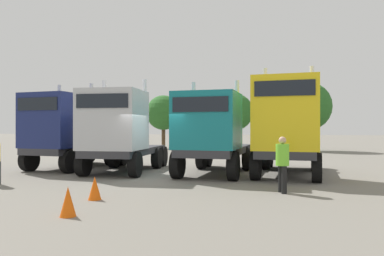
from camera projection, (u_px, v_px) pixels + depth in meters
The scene contains 11 objects.
ground at pixel (158, 178), 14.92m from camera, with size 200.00×200.00×0.00m, color slate.
semi_truck_navy at pixel (65, 131), 17.87m from camera, with size 3.18×6.03×4.14m.
semi_truck_silver at pixel (118, 131), 16.28m from camera, with size 2.91×5.92×4.15m.
semi_truck_teal at pixel (212, 133), 15.55m from camera, with size 2.87×6.19×3.96m.
semi_truck_yellow at pixel (287, 127), 15.05m from camera, with size 2.98×6.34×4.51m.
visitor_with_camera at pixel (282, 160), 11.47m from camera, with size 0.52×0.52×1.71m.
traffic_cone_near at pixel (68, 202), 8.39m from camera, with size 0.36×0.36×0.67m, color #F2590C.
traffic_cone_mid at pixel (95, 188), 10.36m from camera, with size 0.36×0.36×0.64m, color #F2590C.
oak_far_left at pixel (163, 113), 36.48m from camera, with size 3.35×3.35×5.15m.
oak_far_centre at pixel (235, 112), 33.44m from camera, with size 3.27×3.27×5.04m.
oak_far_right at pixel (307, 106), 32.74m from camera, with size 4.23×4.23×5.97m.
Camera 1 is at (4.69, -14.22, 1.97)m, focal length 35.36 mm.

